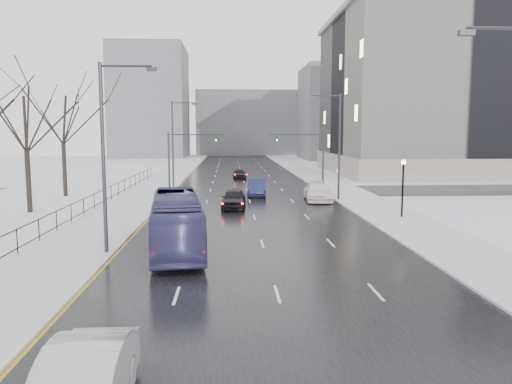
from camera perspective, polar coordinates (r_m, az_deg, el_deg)
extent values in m
cube|color=black|center=(66.55, -1.43, 1.30)|extent=(16.00, 150.00, 0.04)
cube|color=black|center=(54.62, -1.07, 0.09)|extent=(130.00, 10.00, 0.04)
cube|color=silver|center=(67.07, -10.44, 1.29)|extent=(5.00, 150.00, 0.16)
cube|color=silver|center=(67.66, 7.50, 1.39)|extent=(5.00, 150.00, 0.16)
cube|color=white|center=(68.94, -18.29, 1.18)|extent=(14.00, 150.00, 0.12)
cube|color=black|center=(38.22, -19.96, -1.15)|extent=(0.04, 70.00, 0.05)
cube|color=black|center=(38.36, -19.90, -2.63)|extent=(0.04, 70.00, 0.05)
cylinder|color=black|center=(38.30, -19.92, -2.04)|extent=(0.06, 0.06, 1.30)
cylinder|color=#2D2D33|center=(18.82, 26.63, 16.37)|extent=(2.60, 0.12, 0.12)
cube|color=#2D2D33|center=(18.21, 22.89, 16.42)|extent=(0.50, 0.25, 0.18)
cylinder|color=#2D2D33|center=(47.36, 9.51, 5.00)|extent=(0.20, 0.20, 10.00)
cylinder|color=#2D2D33|center=(47.19, 8.06, 10.85)|extent=(2.60, 0.12, 0.12)
cube|color=#2D2D33|center=(46.95, 6.47, 10.71)|extent=(0.50, 0.25, 0.18)
cylinder|color=#2D2D33|center=(27.05, -17.05, 3.46)|extent=(0.20, 0.20, 10.00)
cylinder|color=#2D2D33|center=(26.93, -14.65, 13.76)|extent=(2.60, 0.12, 0.12)
cube|color=#2D2D33|center=(26.69, -11.83, 13.58)|extent=(0.50, 0.25, 0.18)
cylinder|color=#2D2D33|center=(58.59, -9.49, 5.34)|extent=(0.20, 0.20, 10.00)
cylinder|color=#2D2D33|center=(58.54, -8.30, 10.06)|extent=(2.60, 0.12, 0.12)
cube|color=#2D2D33|center=(58.43, -7.01, 9.94)|extent=(0.50, 0.25, 0.18)
cylinder|color=black|center=(38.67, 16.41, 0.19)|extent=(0.14, 0.14, 4.00)
sphere|color=#FFE5B2|center=(38.49, 16.51, 3.30)|extent=(0.36, 0.36, 0.36)
cylinder|color=#2D2D33|center=(55.27, 7.67, 3.47)|extent=(0.20, 0.20, 6.50)
cylinder|color=#2D2D33|center=(54.70, 4.61, 6.56)|extent=(6.00, 0.12, 0.12)
imported|color=#2D2D33|center=(54.46, 2.41, 5.95)|extent=(0.15, 0.18, 0.90)
sphere|color=#19FF33|center=(54.31, 2.42, 5.94)|extent=(0.16, 0.16, 0.16)
cylinder|color=#2D2D33|center=(54.69, -9.92, 3.39)|extent=(0.20, 0.20, 6.50)
cylinder|color=#2D2D33|center=(54.32, -6.82, 6.54)|extent=(6.00, 0.12, 0.12)
imported|color=#2D2D33|center=(54.23, -4.59, 5.93)|extent=(0.15, 0.18, 0.90)
sphere|color=#19FF33|center=(54.08, -4.59, 5.92)|extent=(0.16, 0.16, 0.16)
cylinder|color=#2D2D33|center=(51.66, 9.34, 1.16)|extent=(0.06, 0.06, 2.50)
cylinder|color=white|center=(51.56, 9.36, 2.43)|extent=(0.60, 0.03, 0.60)
torus|color=#B20C0C|center=(51.56, 9.36, 2.43)|extent=(0.58, 0.06, 0.58)
cube|color=gray|center=(86.64, 22.50, 10.01)|extent=(40.00, 30.00, 24.00)
cube|color=gray|center=(88.31, 22.89, 18.06)|extent=(41.00, 31.00, 0.80)
cube|color=gray|center=(86.61, 22.18, 3.07)|extent=(40.60, 30.60, 3.00)
cube|color=slate|center=(124.92, 10.91, 8.82)|extent=(24.00, 20.00, 22.00)
cube|color=slate|center=(132.96, -11.94, 9.96)|extent=(18.00, 22.00, 28.00)
cube|color=slate|center=(146.35, -0.76, 7.85)|extent=(30.00, 18.00, 18.00)
imported|color=#3C396F|center=(27.75, -9.08, -3.39)|extent=(3.84, 11.18, 3.05)
imported|color=black|center=(42.15, -2.57, -0.76)|extent=(2.25, 5.02, 1.67)
imported|color=#1A2150|center=(50.36, 0.06, 0.52)|extent=(2.08, 5.31, 1.72)
imported|color=white|center=(47.22, 7.06, 0.03)|extent=(2.73, 6.00, 1.70)
imported|color=black|center=(69.01, -1.91, 2.09)|extent=(1.93, 4.17, 1.38)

